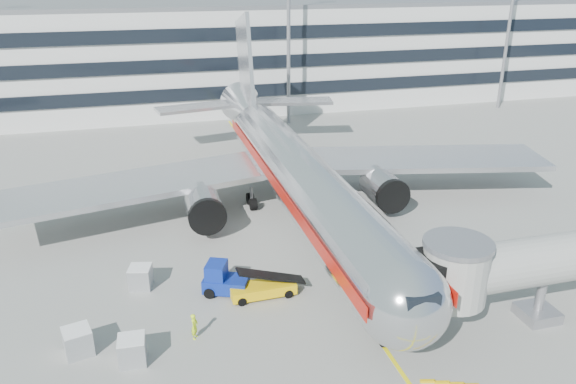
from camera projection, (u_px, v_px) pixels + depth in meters
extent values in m
plane|color=gray|center=(336.00, 278.00, 39.99)|extent=(180.00, 180.00, 0.00)
cube|color=yellow|center=(297.00, 221.00, 48.93)|extent=(0.25, 70.00, 0.01)
cylinder|color=silver|center=(304.00, 184.00, 45.58)|extent=(5.00, 36.00, 5.00)
sphere|color=silver|center=(404.00, 303.00, 29.48)|extent=(5.00, 5.00, 5.00)
cone|color=silver|center=(248.00, 111.00, 65.92)|extent=(5.00, 10.00, 5.00)
cube|color=black|center=(419.00, 300.00, 27.71)|extent=(1.80, 1.20, 0.90)
cube|color=#B7B7BC|center=(417.00, 159.00, 53.98)|extent=(24.95, 12.07, 0.50)
cube|color=#B7B7BC|center=(139.00, 185.00, 47.61)|extent=(24.95, 12.07, 0.50)
cylinder|color=#99999E|center=(383.00, 188.00, 50.07)|extent=(3.00, 4.20, 3.00)
cylinder|color=#99999E|center=(204.00, 207.00, 46.15)|extent=(3.00, 4.20, 3.00)
cylinder|color=black|center=(393.00, 197.00, 48.28)|extent=(3.10, 0.50, 3.10)
cylinder|color=black|center=(208.00, 217.00, 44.36)|extent=(3.10, 0.50, 3.10)
cube|color=#B7B7BC|center=(246.00, 73.00, 64.72)|extent=(0.45, 9.39, 13.72)
cube|color=#B7B7BC|center=(290.00, 101.00, 67.94)|extent=(10.41, 4.94, 0.35)
cube|color=#B7B7BC|center=(200.00, 107.00, 65.24)|extent=(10.41, 4.94, 0.35)
cylinder|color=gray|center=(384.00, 333.00, 32.50)|extent=(0.24, 0.24, 1.80)
cylinder|color=black|center=(383.00, 339.00, 32.67)|extent=(0.35, 0.90, 0.90)
cylinder|color=gray|center=(318.00, 190.00, 52.92)|extent=(0.30, 0.30, 2.00)
cylinder|color=gray|center=(252.00, 197.00, 51.36)|extent=(0.30, 0.30, 2.00)
cube|color=red|center=(334.00, 177.00, 46.08)|extent=(0.06, 38.00, 0.90)
cube|color=red|center=(274.00, 183.00, 44.85)|extent=(0.06, 38.00, 0.90)
cylinder|color=#A8A8A3|center=(548.00, 259.00, 33.84)|extent=(13.00, 3.00, 3.00)
cylinder|color=#A8A8A3|center=(455.00, 273.00, 32.30)|extent=(3.80, 3.80, 3.40)
cylinder|color=gray|center=(459.00, 244.00, 31.58)|extent=(4.00, 4.00, 0.30)
cube|color=black|center=(434.00, 276.00, 31.98)|extent=(1.40, 2.60, 2.60)
cylinder|color=gray|center=(540.00, 296.00, 34.81)|extent=(0.56, 0.56, 3.20)
cube|color=gray|center=(537.00, 313.00, 35.28)|extent=(2.20, 2.20, 0.70)
cylinder|color=black|center=(525.00, 315.00, 35.06)|extent=(0.35, 0.70, 0.70)
cylinder|color=black|center=(549.00, 311.00, 35.50)|extent=(0.35, 0.70, 0.70)
cube|color=silver|center=(213.00, 55.00, 89.06)|extent=(150.00, 24.00, 15.00)
cube|color=black|center=(227.00, 92.00, 79.55)|extent=(150.00, 0.30, 1.80)
cube|color=black|center=(226.00, 64.00, 78.05)|extent=(150.00, 0.30, 1.80)
cube|color=black|center=(225.00, 34.00, 76.55)|extent=(150.00, 0.30, 1.80)
cube|color=gray|center=(211.00, 3.00, 86.14)|extent=(150.00, 24.00, 0.60)
cylinder|color=gray|center=(289.00, 32.00, 74.84)|extent=(0.50, 0.50, 25.00)
cylinder|color=gray|center=(509.00, 25.00, 83.17)|extent=(0.50, 0.50, 25.00)
cube|color=#EAB709|center=(263.00, 289.00, 37.57)|extent=(4.43, 1.73, 0.70)
cube|color=black|center=(262.00, 277.00, 37.24)|extent=(4.63, 1.23, 1.53)
cylinder|color=black|center=(237.00, 290.00, 37.85)|extent=(0.61, 0.30, 0.60)
cylinder|color=black|center=(242.00, 301.00, 36.61)|extent=(0.61, 0.30, 0.60)
cylinder|color=black|center=(283.00, 283.00, 38.72)|extent=(0.61, 0.30, 0.60)
cylinder|color=black|center=(288.00, 294.00, 37.48)|extent=(0.61, 0.30, 0.60)
cube|color=navy|center=(226.00, 284.00, 37.90)|extent=(3.39, 2.74, 0.95)
cube|color=navy|center=(216.00, 271.00, 37.63)|extent=(1.80, 1.96, 1.16)
cube|color=black|center=(216.00, 266.00, 37.49)|extent=(1.62, 1.73, 0.11)
cylinder|color=black|center=(216.00, 281.00, 38.87)|extent=(0.81, 0.59, 0.74)
cylinder|color=black|center=(210.00, 293.00, 37.42)|extent=(0.81, 0.59, 0.74)
cylinder|color=black|center=(243.00, 283.00, 38.62)|extent=(0.81, 0.59, 0.74)
cylinder|color=black|center=(237.00, 295.00, 37.16)|extent=(0.81, 0.59, 0.74)
cube|color=#B1B4B8|center=(78.00, 342.00, 31.92)|extent=(1.82, 1.82, 1.55)
cube|color=white|center=(76.00, 330.00, 31.62)|extent=(1.82, 1.82, 0.06)
cube|color=#B1B4B8|center=(141.00, 277.00, 38.55)|extent=(1.77, 1.77, 1.51)
cube|color=white|center=(140.00, 267.00, 38.26)|extent=(1.77, 1.77, 0.06)
cube|color=#B1B4B8|center=(132.00, 351.00, 31.21)|extent=(1.55, 1.55, 1.53)
cube|color=white|center=(131.00, 339.00, 30.91)|extent=(1.55, 1.55, 0.06)
imported|color=#D3FF1A|center=(194.00, 326.00, 33.21)|extent=(0.61, 0.71, 1.64)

